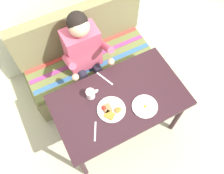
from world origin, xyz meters
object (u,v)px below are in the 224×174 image
Objects in this scene: table at (119,103)px; person at (85,54)px; plate_eggs at (145,106)px; plate_breakfast at (111,110)px; knife at (105,79)px; couch at (88,62)px; fork at (95,131)px; coffee_mug at (91,94)px.

person is (-0.07, 0.59, 0.09)m from table.
table is 5.25× the size of plate_eggs.
plate_breakfast reaches higher than knife.
couch is 8.47× the size of fork.
plate_eggs is 0.49m from fork.
plate_eggs is 1.14× the size of knife.
couch is at bearing 68.16° from person.
plate_eggs is (0.16, -0.93, 0.41)m from couch.
couch is at bearing 65.84° from knife.
table is 7.06× the size of fork.
plate_breakfast is at bearing -94.40° from person.
plate_eggs is 1.94× the size of coffee_mug.
couch is 1.19× the size of person.
plate_eggs is (0.23, -0.76, -0.00)m from person.
fork is 0.52m from knife.
coffee_mug reaches higher than knife.
table is 0.29m from coffee_mug.
plate_breakfast is at bearing -98.30° from couch.
couch is 0.93m from plate_breakfast.
coffee_mug reaches higher than plate_eggs.
couch reaches higher than plate_breakfast.
person reaches higher than knife.
person is 10.27× the size of coffee_mug.
knife is (0.19, 0.11, -0.04)m from coffee_mug.
couch is 1.03m from plate_eggs.
coffee_mug reaches higher than plate_breakfast.
fork is 0.85× the size of knife.
coffee_mug is at bearing 98.62° from fork.
knife reaches higher than table.
person reaches higher than fork.
couch is 5.75× the size of plate_breakfast.
table is 0.16m from plate_breakfast.
plate_breakfast is 1.10× the size of plate_eggs.
person is 7.13× the size of fork.
table is at bearing 134.25° from plate_eggs.
coffee_mug is 0.69× the size of fork.
knife is at bearing 28.97° from coffee_mug.
fork and knife have the same top height.
plate_eggs is 1.34× the size of fork.
knife is at bearing -92.50° from couch.
fork is at bearing -147.31° from knife.
person reaches higher than coffee_mug.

